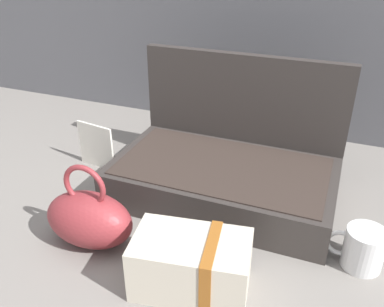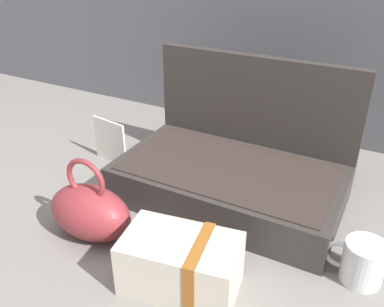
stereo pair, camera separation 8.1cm
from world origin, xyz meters
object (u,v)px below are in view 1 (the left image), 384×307
at_px(cream_toiletry_bag, 193,265).
at_px(info_card_left, 96,146).
at_px(coffee_mug, 362,248).
at_px(open_suitcase, 227,167).
at_px(teal_pouch_handbag, 89,218).

relative_size(cream_toiletry_bag, info_card_left, 1.76).
distance_m(cream_toiletry_bag, coffee_mug, 0.33).
distance_m(cream_toiletry_bag, info_card_left, 0.51).
xyz_separation_m(open_suitcase, cream_toiletry_bag, (0.04, -0.32, -0.02)).
xyz_separation_m(coffee_mug, info_card_left, (-0.68, 0.14, 0.02)).
height_order(cream_toiletry_bag, coffee_mug, cream_toiletry_bag).
relative_size(coffee_mug, info_card_left, 0.88).
bearing_deg(coffee_mug, teal_pouch_handbag, -165.24).
distance_m(open_suitcase, coffee_mug, 0.35).
bearing_deg(coffee_mug, open_suitcase, 155.16).
distance_m(open_suitcase, info_card_left, 0.37).
bearing_deg(teal_pouch_handbag, cream_toiletry_bag, -8.62).
relative_size(open_suitcase, coffee_mug, 4.70).
bearing_deg(info_card_left, open_suitcase, 10.61).
relative_size(cream_toiletry_bag, coffee_mug, 2.01).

